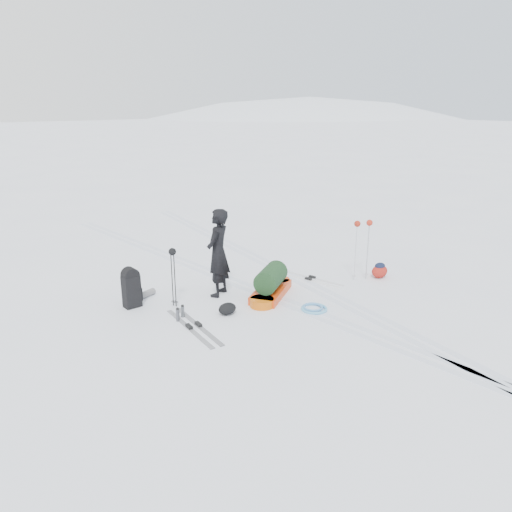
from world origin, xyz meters
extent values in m
plane|color=white|center=(0.00, 0.00, 0.00)|extent=(200.00, 200.00, 0.00)
ellipsoid|color=white|center=(90.00, 90.00, -75.00)|extent=(256.00, 192.00, 160.00)
cube|color=silver|center=(-0.12, 0.00, 0.00)|extent=(1.40, 17.97, 0.01)
cube|color=silver|center=(0.12, 0.00, 0.00)|extent=(1.40, 17.97, 0.01)
cube|color=silver|center=(1.28, 2.00, 0.00)|extent=(2.09, 13.88, 0.01)
cube|color=silver|center=(1.52, 2.00, 0.00)|extent=(2.09, 13.88, 0.01)
imported|color=black|center=(-0.79, 0.80, 0.93)|extent=(0.81, 0.73, 1.87)
cube|color=red|center=(0.03, 0.06, 0.08)|extent=(1.42, 1.18, 0.17)
cylinder|color=#DC400C|center=(0.55, 0.39, 0.08)|extent=(0.67, 0.67, 0.17)
cylinder|color=#C7580B|center=(-0.48, -0.26, 0.08)|extent=(0.67, 0.67, 0.17)
cylinder|color=black|center=(0.03, 0.06, 0.41)|extent=(1.01, 0.89, 0.49)
cube|color=black|center=(-2.52, 1.35, 0.33)|extent=(0.33, 0.24, 0.65)
cylinder|color=black|center=(-2.52, 1.35, 0.67)|extent=(0.32, 0.23, 0.32)
cube|color=black|center=(-2.35, 1.37, 0.23)|extent=(0.08, 0.17, 0.28)
cylinder|color=slate|center=(-2.11, 1.64, 0.07)|extent=(0.53, 0.28, 0.14)
cylinder|color=black|center=(-1.85, 0.89, 0.56)|extent=(0.02, 0.02, 1.13)
cylinder|color=black|center=(-1.83, 0.82, 0.56)|extent=(0.02, 0.02, 1.13)
torus|color=black|center=(-1.85, 0.89, 0.09)|extent=(0.10, 0.10, 0.01)
torus|color=black|center=(-1.83, 0.82, 0.09)|extent=(0.10, 0.10, 0.01)
sphere|color=black|center=(-1.84, 0.85, 1.14)|extent=(0.15, 0.15, 0.15)
cylinder|color=silver|center=(2.15, -0.41, 0.66)|extent=(0.03, 0.03, 1.32)
cylinder|color=#A8ABAF|center=(2.44, -0.52, 0.66)|extent=(0.03, 0.03, 1.32)
torus|color=#B2B4B9|center=(2.15, -0.41, 0.10)|extent=(0.11, 0.11, 0.01)
torus|color=#ABADB2|center=(2.44, -0.52, 0.10)|extent=(0.11, 0.11, 0.01)
sphere|color=maroon|center=(2.15, -0.41, 1.34)|extent=(0.14, 0.14, 0.14)
sphere|color=maroon|center=(2.44, -0.52, 1.34)|extent=(0.14, 0.14, 0.14)
cube|color=gray|center=(-1.98, -0.25, 0.01)|extent=(0.31, 1.86, 0.02)
cube|color=#96999E|center=(-2.17, -0.23, 0.01)|extent=(0.31, 1.86, 0.02)
cube|color=black|center=(-1.98, -0.25, 0.04)|extent=(0.09, 0.19, 0.05)
cube|color=black|center=(-2.17, -0.23, 0.04)|extent=(0.09, 0.19, 0.05)
cube|color=white|center=(1.32, 0.24, 0.01)|extent=(0.44, 1.64, 0.01)
cube|color=silver|center=(1.48, 0.28, 0.01)|extent=(0.44, 1.64, 0.01)
cube|color=black|center=(1.32, 0.24, 0.04)|extent=(0.10, 0.18, 0.05)
cube|color=black|center=(1.48, 0.28, 0.04)|extent=(0.10, 0.18, 0.05)
torus|color=#58ACD7|center=(0.21, -1.05, 0.03)|extent=(0.63, 0.63, 0.05)
torus|color=#5597D0|center=(0.22, -1.00, 0.04)|extent=(0.50, 0.50, 0.05)
ellipsoid|color=maroon|center=(2.75, -0.66, 0.15)|extent=(0.45, 0.36, 0.30)
ellipsoid|color=black|center=(2.75, -0.66, 0.29)|extent=(0.29, 0.24, 0.15)
cylinder|color=#4E4F55|center=(-2.16, 0.18, 0.12)|extent=(0.08, 0.08, 0.23)
cylinder|color=#585B5F|center=(-1.99, 0.29, 0.11)|extent=(0.08, 0.08, 0.22)
cylinder|color=black|center=(-2.16, 0.18, 0.25)|extent=(0.07, 0.07, 0.03)
cylinder|color=black|center=(-1.99, 0.29, 0.23)|extent=(0.07, 0.07, 0.03)
ellipsoid|color=black|center=(-1.25, -0.14, 0.11)|extent=(0.44, 0.39, 0.23)
camera|label=1|loc=(-6.39, -7.42, 3.96)|focal=35.00mm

